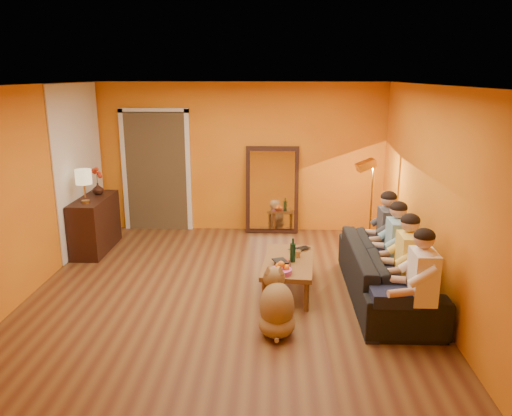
{
  "coord_description": "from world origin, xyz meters",
  "views": [
    {
      "loc": [
        0.6,
        -5.89,
        2.72
      ],
      "look_at": [
        0.35,
        0.5,
        1.0
      ],
      "focal_mm": 35.0,
      "sensor_mm": 36.0,
      "label": 1
    }
  ],
  "objects_px": {
    "coffee_table": "(288,275)",
    "table_lamp": "(84,186)",
    "person_far_left": "(422,285)",
    "wine_bottle": "(293,250)",
    "dog": "(277,301)",
    "laptop": "(301,250)",
    "mirror_frame": "(272,190)",
    "sideboard": "(95,224)",
    "vase": "(98,189)",
    "floor_lamp": "(371,207)",
    "person_far_right": "(388,235)",
    "sofa": "(387,272)",
    "person_mid_right": "(397,249)",
    "tumbler": "(298,254)",
    "person_mid_left": "(408,266)"
  },
  "relations": [
    {
      "from": "coffee_table",
      "to": "table_lamp",
      "type": "bearing_deg",
      "value": 164.14
    },
    {
      "from": "person_far_left",
      "to": "wine_bottle",
      "type": "bearing_deg",
      "value": 139.4
    },
    {
      "from": "dog",
      "to": "laptop",
      "type": "distance_m",
      "value": 1.48
    },
    {
      "from": "mirror_frame",
      "to": "dog",
      "type": "relative_size",
      "value": 2.08
    },
    {
      "from": "sideboard",
      "to": "laptop",
      "type": "xyz_separation_m",
      "value": [
        3.2,
        -1.1,
        0.01
      ]
    },
    {
      "from": "vase",
      "to": "floor_lamp",
      "type": "bearing_deg",
      "value": -1.72
    },
    {
      "from": "table_lamp",
      "to": "laptop",
      "type": "bearing_deg",
      "value": -13.99
    },
    {
      "from": "sideboard",
      "to": "coffee_table",
      "type": "height_order",
      "value": "sideboard"
    },
    {
      "from": "mirror_frame",
      "to": "dog",
      "type": "xyz_separation_m",
      "value": [
        0.08,
        -3.62,
        -0.39
      ]
    },
    {
      "from": "sideboard",
      "to": "person_far_left",
      "type": "distance_m",
      "value": 5.09
    },
    {
      "from": "vase",
      "to": "person_far_left",
      "type": "bearing_deg",
      "value": -33.2
    },
    {
      "from": "person_far_right",
      "to": "dog",
      "type": "bearing_deg",
      "value": -133.53
    },
    {
      "from": "vase",
      "to": "sofa",
      "type": "bearing_deg",
      "value": -23.69
    },
    {
      "from": "dog",
      "to": "vase",
      "type": "height_order",
      "value": "vase"
    },
    {
      "from": "table_lamp",
      "to": "laptop",
      "type": "distance_m",
      "value": 3.37
    },
    {
      "from": "person_mid_right",
      "to": "wine_bottle",
      "type": "xyz_separation_m",
      "value": [
        -1.3,
        0.01,
        -0.03
      ]
    },
    {
      "from": "coffee_table",
      "to": "person_far_right",
      "type": "height_order",
      "value": "person_far_right"
    },
    {
      "from": "dog",
      "to": "mirror_frame",
      "type": "bearing_deg",
      "value": 98.0
    },
    {
      "from": "coffee_table",
      "to": "tumbler",
      "type": "bearing_deg",
      "value": 49.94
    },
    {
      "from": "person_mid_left",
      "to": "person_far_right",
      "type": "bearing_deg",
      "value": 90.0
    },
    {
      "from": "sofa",
      "to": "vase",
      "type": "xyz_separation_m",
      "value": [
        -4.24,
        1.86,
        0.6
      ]
    },
    {
      "from": "floor_lamp",
      "to": "wine_bottle",
      "type": "distance_m",
      "value": 2.06
    },
    {
      "from": "laptop",
      "to": "wine_bottle",
      "type": "bearing_deg",
      "value": -140.36
    },
    {
      "from": "person_mid_right",
      "to": "person_far_right",
      "type": "xyz_separation_m",
      "value": [
        0.0,
        0.55,
        0.0
      ]
    },
    {
      "from": "mirror_frame",
      "to": "floor_lamp",
      "type": "distance_m",
      "value": 1.82
    },
    {
      "from": "mirror_frame",
      "to": "person_mid_right",
      "type": "distance_m",
      "value": 3.04
    },
    {
      "from": "dog",
      "to": "tumbler",
      "type": "relative_size",
      "value": 7.72
    },
    {
      "from": "vase",
      "to": "person_mid_right",
      "type": "bearing_deg",
      "value": -21.94
    },
    {
      "from": "floor_lamp",
      "to": "wine_bottle",
      "type": "relative_size",
      "value": 4.65
    },
    {
      "from": "person_mid_left",
      "to": "person_far_right",
      "type": "distance_m",
      "value": 1.1
    },
    {
      "from": "floor_lamp",
      "to": "coffee_table",
      "type": "bearing_deg",
      "value": -139.06
    },
    {
      "from": "laptop",
      "to": "dog",
      "type": "bearing_deg",
      "value": -135.23
    },
    {
      "from": "sofa",
      "to": "tumbler",
      "type": "relative_size",
      "value": 24.43
    },
    {
      "from": "person_mid_right",
      "to": "laptop",
      "type": "height_order",
      "value": "person_mid_right"
    },
    {
      "from": "coffee_table",
      "to": "vase",
      "type": "relative_size",
      "value": 6.65
    },
    {
      "from": "person_mid_right",
      "to": "vase",
      "type": "relative_size",
      "value": 6.65
    },
    {
      "from": "dog",
      "to": "wine_bottle",
      "type": "bearing_deg",
      "value": 85.85
    },
    {
      "from": "person_mid_left",
      "to": "tumbler",
      "type": "relative_size",
      "value": 12.9
    },
    {
      "from": "sideboard",
      "to": "vase",
      "type": "bearing_deg",
      "value": 90.0
    },
    {
      "from": "dog",
      "to": "person_mid_right",
      "type": "bearing_deg",
      "value": 41.1
    },
    {
      "from": "person_far_right",
      "to": "wine_bottle",
      "type": "bearing_deg",
      "value": -157.51
    },
    {
      "from": "sideboard",
      "to": "person_far_right",
      "type": "relative_size",
      "value": 0.97
    },
    {
      "from": "sideboard",
      "to": "table_lamp",
      "type": "relative_size",
      "value": 2.31
    },
    {
      "from": "person_far_left",
      "to": "person_mid_left",
      "type": "height_order",
      "value": "same"
    },
    {
      "from": "person_far_left",
      "to": "vase",
      "type": "height_order",
      "value": "person_far_left"
    },
    {
      "from": "dog",
      "to": "tumbler",
      "type": "height_order",
      "value": "dog"
    },
    {
      "from": "vase",
      "to": "sideboard",
      "type": "bearing_deg",
      "value": -90.0
    },
    {
      "from": "floor_lamp",
      "to": "mirror_frame",
      "type": "bearing_deg",
      "value": 139.22
    },
    {
      "from": "mirror_frame",
      "to": "vase",
      "type": "bearing_deg",
      "value": -163.43
    },
    {
      "from": "vase",
      "to": "table_lamp",
      "type": "bearing_deg",
      "value": -90.0
    }
  ]
}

